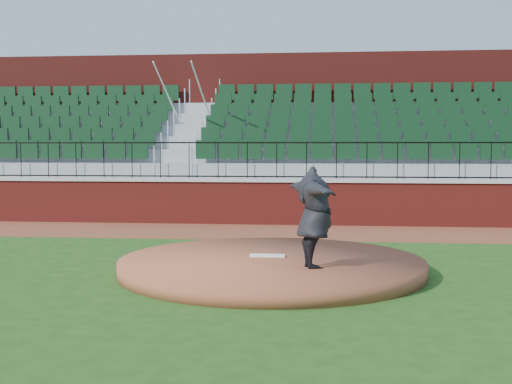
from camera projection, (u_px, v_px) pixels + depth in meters
ground at (247, 271)px, 11.84m from camera, size 90.00×90.00×0.00m
warning_track at (272, 232)px, 17.19m from camera, size 34.00×3.20×0.01m
field_wall at (277, 203)px, 18.74m from camera, size 34.00×0.35×1.20m
wall_cap at (277, 180)px, 18.69m from camera, size 34.00×0.45×0.10m
wall_railing at (277, 161)px, 18.66m from camera, size 34.00×0.05×1.00m
seating_stands at (283, 143)px, 21.32m from camera, size 34.00×5.10×4.60m
concourse_wall at (288, 131)px, 24.07m from camera, size 34.00×0.50×5.50m
pitchers_mound at (272, 266)px, 11.67m from camera, size 5.32×5.32×0.25m
pitching_rubber at (267, 256)px, 11.85m from camera, size 0.62×0.16×0.04m
pitcher at (314, 217)px, 10.72m from camera, size 1.17×2.09×1.64m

